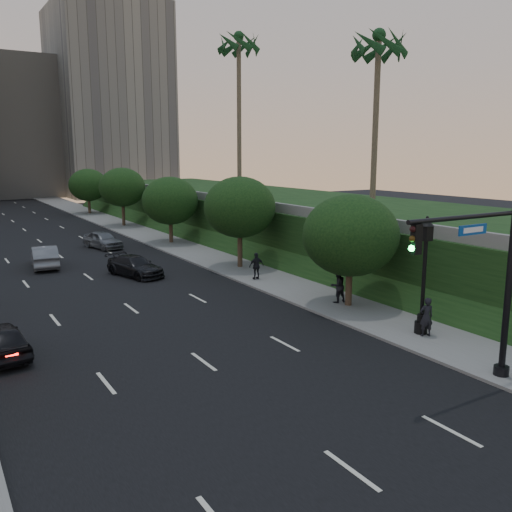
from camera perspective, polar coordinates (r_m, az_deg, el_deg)
ground at (r=18.59m, az=1.51°, el=-16.03°), size 160.00×160.00×0.00m
road_surface at (r=45.60m, az=-19.45°, el=-0.40°), size 16.00×140.00×0.02m
sidewalk_right at (r=48.67m, az=-7.60°, el=0.89°), size 4.50×140.00×0.15m
embankment at (r=52.54m, az=5.07°, el=3.79°), size 18.00×90.00×4.00m
parapet_wall at (r=47.75m, az=-3.16°, el=5.95°), size 0.35×90.00×0.70m
office_block_mid at (r=116.96m, az=-24.61°, el=12.12°), size 22.00×18.00×26.00m
office_block_right at (r=115.16m, az=-15.21°, el=15.24°), size 20.00×22.00×36.00m
tree_right_a at (r=29.55m, az=9.91°, el=2.15°), size 5.20×5.20×6.24m
tree_right_b at (r=39.22m, az=-1.73°, el=5.14°), size 5.20×5.20×6.74m
tree_right_c at (r=50.92m, az=-9.04°, el=5.76°), size 5.20×5.20×6.24m
tree_right_d at (r=64.01m, az=-13.90°, el=7.04°), size 5.20×5.20×6.74m
tree_right_e at (r=78.45m, az=-17.26°, el=7.15°), size 5.20×5.20×6.24m
palm_mid at (r=39.13m, az=12.78°, el=20.76°), size 3.20×3.20×13.00m
palm_far at (r=51.38m, az=-1.83°, el=21.19°), size 3.20×3.20×15.50m
traffic_signal_mast at (r=20.96m, az=23.42°, el=-3.11°), size 5.68×0.56×7.00m
street_lamp at (r=25.88m, az=17.23°, el=-2.53°), size 0.64×0.64×5.62m
sedan_mid_left at (r=43.08m, az=-21.38°, el=-0.05°), size 2.28×5.16×1.65m
sedan_near_right at (r=38.22m, az=-12.61°, el=-1.06°), size 3.28×5.18×1.40m
sedan_far_right at (r=50.01m, az=-15.84°, el=1.65°), size 2.89×4.89×1.56m
pedestrian_a at (r=25.96m, az=17.49°, el=-6.13°), size 0.76×0.62×1.80m
pedestrian_b at (r=30.53m, az=8.59°, el=-3.09°), size 0.97×0.77×1.93m
pedestrian_c at (r=35.73m, az=0.05°, el=-1.05°), size 1.08×0.53×1.79m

